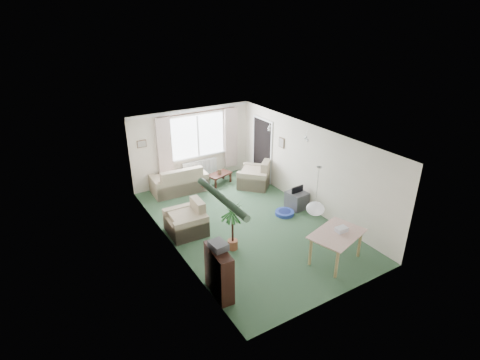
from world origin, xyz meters
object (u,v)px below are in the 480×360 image
tv_cube (297,200)px  pet_bed (285,213)px  armchair_corner (254,173)px  bookshelf (219,272)px  armchair_left (186,218)px  coffee_table (220,179)px  houseplant (233,226)px  sofa (179,179)px  dining_table (335,247)px

tv_cube → pet_bed: tv_cube is taller
armchair_corner → bookshelf: (-3.32, -3.84, 0.08)m
armchair_left → bookshelf: (-0.34, -2.40, 0.09)m
coffee_table → houseplant: houseplant is taller
sofa → armchair_left: bearing=74.0°
sofa → pet_bed: bearing=125.9°
armchair_corner → houseplant: (-2.33, -2.65, 0.17)m
tv_cube → dining_table: bearing=-114.1°
armchair_corner → tv_cube: armchair_corner is taller
bookshelf → houseplant: (0.99, 1.19, 0.10)m
tv_cube → pet_bed: size_ratio=1.03×
sofa → tv_cube: size_ratio=3.11×
armchair_corner → sofa: bearing=-65.8°
armchair_left → dining_table: 3.65m
coffee_table → armchair_left: bearing=-134.4°
dining_table → coffee_table: bearing=93.0°
armchair_corner → armchair_left: armchair_corner is taller
coffee_table → dining_table: 4.94m
armchair_corner → houseplant: houseplant is taller
sofa → bookshelf: size_ratio=1.62×
sofa → dining_table: size_ratio=1.49×
dining_table → bookshelf: bearing=172.0°
houseplant → armchair_corner: bearing=48.7°
armchair_corner → bookshelf: size_ratio=0.95×
coffee_table → bookshelf: bearing=-118.2°
sofa → dining_table: (1.58, -5.10, -0.07)m
sofa → armchair_left: (-0.78, -2.32, 0.01)m
sofa → armchair_corner: armchair_corner is taller
armchair_corner → coffee_table: bearing=-83.0°
dining_table → tv_cube: (0.84, 2.38, -0.11)m
bookshelf → houseplant: houseplant is taller
bookshelf → coffee_table: bearing=66.0°
armchair_corner → armchair_left: (-2.98, -1.44, -0.01)m
tv_cube → sofa: bearing=126.9°
armchair_corner → pet_bed: bearing=37.4°
bookshelf → armchair_left: bearing=86.2°
houseplant → coffee_table: bearing=66.6°
sofa → coffee_table: sofa is taller
sofa → armchair_corner: size_ratio=1.71×
armchair_corner → coffee_table: (-0.87, 0.71, -0.26)m
armchair_left → bookshelf: bearing=-6.1°
sofa → houseplant: 3.54m
sofa → bookshelf: bearing=79.3°
armchair_corner → tv_cube: (0.22, -1.85, -0.19)m
armchair_corner → bookshelf: bookshelf is taller
coffee_table → tv_cube: (1.10, -2.55, 0.07)m
pet_bed → dining_table: bearing=-97.9°
sofa → bookshelf: (-1.12, -4.72, 0.10)m
bookshelf → dining_table: (2.70, -0.38, -0.16)m
armchair_left → bookshelf: size_ratio=0.92×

